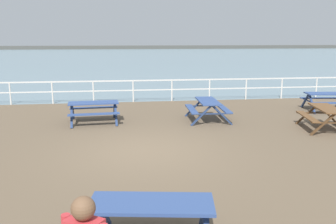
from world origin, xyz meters
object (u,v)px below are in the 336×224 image
at_px(picnic_table_near_right, 326,113).
at_px(picnic_table_far_left, 151,214).
at_px(picnic_table_near_left, 94,107).
at_px(picnic_table_far_right, 327,97).
at_px(picnic_table_seaward, 208,105).

relative_size(picnic_table_near_right, picnic_table_far_left, 1.02).
xyz_separation_m(picnic_table_near_left, picnic_table_far_left, (1.40, -8.39, 0.00)).
xyz_separation_m(picnic_table_far_left, picnic_table_far_right, (8.40, 9.33, 0.00)).
height_order(picnic_table_far_left, picnic_table_seaward, same).
bearing_deg(picnic_table_far_right, picnic_table_seaward, -161.04).
distance_m(picnic_table_far_left, picnic_table_far_right, 12.56).
relative_size(picnic_table_near_left, picnic_table_seaward, 1.02).
distance_m(picnic_table_near_left, picnic_table_seaward, 4.27).
distance_m(picnic_table_near_left, picnic_table_far_left, 8.51).
distance_m(picnic_table_near_right, picnic_table_far_left, 9.07).
xyz_separation_m(picnic_table_near_right, picnic_table_far_left, (-6.53, -6.29, 0.00)).
relative_size(picnic_table_near_left, picnic_table_far_right, 0.96).
bearing_deg(picnic_table_near_right, picnic_table_far_right, -20.97).
bearing_deg(picnic_table_seaward, picnic_table_far_right, -75.82).
distance_m(picnic_table_near_right, picnic_table_far_right, 3.57).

